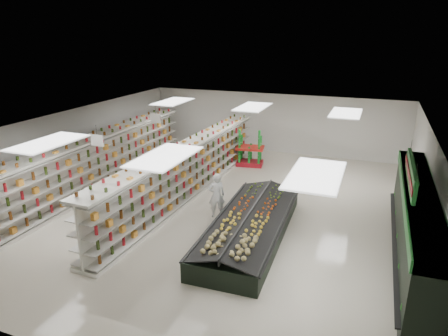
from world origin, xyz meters
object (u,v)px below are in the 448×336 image
at_px(gondola_center, 188,172).
at_px(shopper_main, 216,195).
at_px(shopper_background, 182,161).
at_px(gondola_left, 93,166).
at_px(soda_endcap, 250,149).
at_px(produce_island, 250,225).

xyz_separation_m(gondola_center, shopper_main, (1.83, -1.43, -0.17)).
height_order(gondola_center, shopper_main, gondola_center).
bearing_deg(gondola_center, shopper_background, 124.49).
bearing_deg(gondola_left, shopper_background, 45.10).
relative_size(shopper_main, shopper_background, 1.06).
xyz_separation_m(soda_endcap, shopper_background, (-2.37, -2.73, -0.05)).
bearing_deg(produce_island, shopper_background, 136.83).
distance_m(gondola_left, soda_endcap, 7.48).
bearing_deg(shopper_background, soda_endcap, -31.75).
bearing_deg(shopper_main, shopper_background, -77.46).
bearing_deg(shopper_main, produce_island, 117.32).
height_order(gondola_center, produce_island, gondola_center).
relative_size(soda_endcap, shopper_main, 1.04).
distance_m(gondola_left, shopper_background, 3.87).
distance_m(gondola_left, shopper_main, 5.77).
bearing_deg(gondola_center, gondola_left, -165.39).
relative_size(soda_endcap, shopper_background, 1.10).
relative_size(gondola_center, shopper_main, 7.58).
bearing_deg(produce_island, shopper_main, 147.26).
xyz_separation_m(gondola_left, gondola_center, (3.91, 0.88, -0.06)).
height_order(gondola_left, soda_endcap, gondola_left).
relative_size(produce_island, shopper_main, 3.79).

